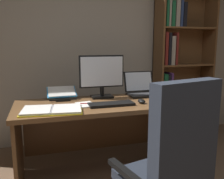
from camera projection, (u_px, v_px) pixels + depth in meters
name	position (u px, v px, depth m)	size (l,w,h in m)	color
wall_back	(101.00, 44.00, 3.32)	(4.79, 0.12, 2.61)	#A89E8E
desk	(103.00, 120.00, 2.49)	(1.69, 0.71, 0.75)	brown
bookshelf	(177.00, 63.00, 3.44)	(0.82, 0.30, 2.03)	brown
office_chair	(170.00, 175.00, 1.60)	(0.68, 0.60, 1.10)	black
monitor	(102.00, 76.00, 2.56)	(0.47, 0.16, 0.44)	black
laptop	(142.00, 90.00, 2.73)	(0.35, 0.32, 0.25)	black
keyboard	(111.00, 104.00, 2.26)	(0.42, 0.15, 0.02)	black
computer_mouse	(142.00, 101.00, 2.34)	(0.06, 0.10, 0.04)	black
reading_stand_with_book	(62.00, 93.00, 2.53)	(0.30, 0.26, 0.11)	black
open_binder	(52.00, 110.00, 2.07)	(0.53, 0.37, 0.02)	yellow
notepad	(86.00, 104.00, 2.28)	(0.15, 0.21, 0.01)	silver
pen	(88.00, 103.00, 2.28)	(0.01, 0.01, 0.14)	maroon
coffee_mug	(165.00, 94.00, 2.54)	(0.08, 0.08, 0.09)	silver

